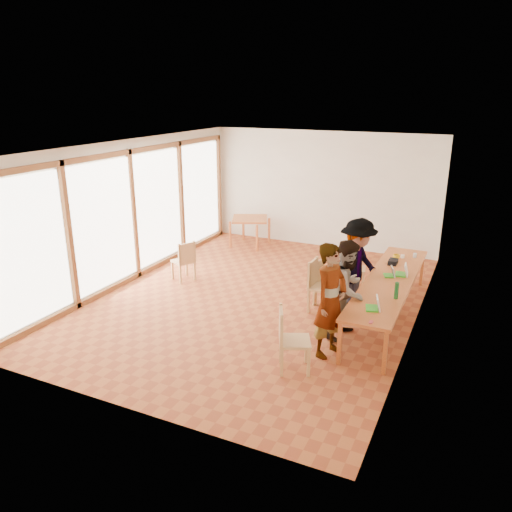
{
  "coord_description": "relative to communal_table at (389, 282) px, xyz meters",
  "views": [
    {
      "loc": [
        3.86,
        -8.32,
        3.96
      ],
      "look_at": [
        0.22,
        -0.56,
        1.1
      ],
      "focal_mm": 35.0,
      "sensor_mm": 36.0,
      "label": 1
    }
  ],
  "objects": [
    {
      "name": "black_pouch",
      "position": [
        -0.11,
        0.87,
        0.09
      ],
      "size": [
        0.16,
        0.26,
        0.09
      ],
      "primitive_type": "cube",
      "color": "black",
      "rests_on": "communal_table"
    },
    {
      "name": "person_far",
      "position": [
        -0.6,
        0.01,
        0.2
      ],
      "size": [
        1.03,
        1.32,
        1.8
      ],
      "primitive_type": "imported",
      "rotation": [
        0.0,
        0.0,
        1.22
      ],
      "color": "gray",
      "rests_on": "ground"
    },
    {
      "name": "yellow_mug",
      "position": [
        -0.1,
        1.17,
        0.1
      ],
      "size": [
        0.18,
        0.18,
        0.11
      ],
      "primitive_type": "imported",
      "rotation": [
        0.0,
        0.0,
        0.36
      ],
      "color": "gold",
      "rests_on": "communal_table"
    },
    {
      "name": "wall_front",
      "position": [
        -2.5,
        -4.2,
        0.8
      ],
      "size": [
        6.0,
        0.1,
        3.0
      ],
      "primitive_type": "cube",
      "color": "silver",
      "rests_on": "ground"
    },
    {
      "name": "person_mid",
      "position": [
        -0.5,
        -0.98,
        0.14
      ],
      "size": [
        0.74,
        0.89,
        1.68
      ],
      "primitive_type": "imported",
      "rotation": [
        0.0,
        0.0,
        1.44
      ],
      "color": "gray",
      "rests_on": "ground"
    },
    {
      "name": "ceiling",
      "position": [
        -2.5,
        -0.2,
        2.32
      ],
      "size": [
        6.0,
        8.0,
        0.04
      ],
      "primitive_type": "cube",
      "color": "white",
      "rests_on": "wall_back"
    },
    {
      "name": "side_table",
      "position": [
        -4.22,
        3.0,
        -0.03
      ],
      "size": [
        0.9,
        0.9,
        0.75
      ],
      "rotation": [
        0.0,
        0.0,
        0.42
      ],
      "color": "#C3602B",
      "rests_on": "ground"
    },
    {
      "name": "laptop_mid",
      "position": [
        -0.02,
        0.18,
        0.1
      ],
      "size": [
        0.25,
        0.26,
        0.18
      ],
      "rotation": [
        0.0,
        0.0,
        0.37
      ],
      "color": "green",
      "rests_on": "communal_table"
    },
    {
      "name": "chair_spare",
      "position": [
        -4.34,
        0.04,
        -0.16
      ],
      "size": [
        0.56,
        0.56,
        0.47
      ],
      "rotation": [
        0.0,
        0.0,
        2.66
      ],
      "color": "tan",
      "rests_on": "ground"
    },
    {
      "name": "chair_near",
      "position": [
        -0.99,
        -2.41,
        -0.11
      ],
      "size": [
        0.6,
        0.6,
        0.52
      ],
      "rotation": [
        0.0,
        0.0,
        0.43
      ],
      "color": "tan",
      "rests_on": "ground"
    },
    {
      "name": "condiment_cup",
      "position": [
        -0.0,
        1.35,
        0.08
      ],
      "size": [
        0.08,
        0.08,
        0.06
      ],
      "primitive_type": "cylinder",
      "color": "white",
      "rests_on": "communal_table"
    },
    {
      "name": "ground",
      "position": [
        -2.5,
        -0.2,
        -0.7
      ],
      "size": [
        8.0,
        8.0,
        0.0
      ],
      "primitive_type": "plane",
      "color": "#A35127",
      "rests_on": "ground"
    },
    {
      "name": "green_bottle",
      "position": [
        0.25,
        -0.82,
        0.19
      ],
      "size": [
        0.07,
        0.07,
        0.28
      ],
      "primitive_type": "cylinder",
      "color": "#19632A",
      "rests_on": "communal_table"
    },
    {
      "name": "window_wall",
      "position": [
        -5.46,
        -0.2,
        0.8
      ],
      "size": [
        0.1,
        8.0,
        3.0
      ],
      "primitive_type": "cube",
      "color": "white",
      "rests_on": "ground"
    },
    {
      "name": "clear_glass",
      "position": [
        0.22,
        1.47,
        0.09
      ],
      "size": [
        0.07,
        0.07,
        0.09
      ],
      "primitive_type": "cylinder",
      "color": "silver",
      "rests_on": "communal_table"
    },
    {
      "name": "chair_far",
      "position": [
        -1.29,
        0.14,
        -0.17
      ],
      "size": [
        0.46,
        0.46,
        0.47
      ],
      "rotation": [
        0.0,
        0.0,
        -0.12
      ],
      "color": "tan",
      "rests_on": "ground"
    },
    {
      "name": "pink_phone",
      "position": [
        0.09,
        -1.87,
        0.05
      ],
      "size": [
        0.05,
        0.1,
        0.01
      ],
      "primitive_type": "cube",
      "color": "#C13947",
      "rests_on": "communal_table"
    },
    {
      "name": "laptop_far",
      "position": [
        0.18,
        0.33,
        0.11
      ],
      "size": [
        0.25,
        0.28,
        0.22
      ],
      "rotation": [
        0.0,
        0.0,
        0.11
      ],
      "color": "green",
      "rests_on": "communal_table"
    },
    {
      "name": "laptop_near",
      "position": [
        0.04,
        -1.38,
        0.11
      ],
      "size": [
        0.28,
        0.3,
        0.21
      ],
      "rotation": [
        0.0,
        0.0,
        0.26
      ],
      "color": "green",
      "rests_on": "communal_table"
    },
    {
      "name": "wall_back",
      "position": [
        -2.5,
        3.8,
        0.8
      ],
      "size": [
        6.0,
        0.1,
        3.0
      ],
      "primitive_type": "cube",
      "color": "silver",
      "rests_on": "ground"
    },
    {
      "name": "person_near",
      "position": [
        -0.58,
        -1.7,
        0.2
      ],
      "size": [
        0.62,
        0.76,
        1.81
      ],
      "primitive_type": "imported",
      "rotation": [
        0.0,
        0.0,
        1.26
      ],
      "color": "gray",
      "rests_on": "ground"
    },
    {
      "name": "wall_right",
      "position": [
        0.5,
        -0.2,
        0.8
      ],
      "size": [
        0.1,
        8.0,
        3.0
      ],
      "primitive_type": "cube",
      "color": "silver",
      "rests_on": "ground"
    },
    {
      "name": "chair_mid",
      "position": [
        -1.28,
        -0.19,
        -0.1
      ],
      "size": [
        0.47,
        0.47,
        0.52
      ],
      "rotation": [
        0.0,
        0.0,
        -0.03
      ],
      "color": "tan",
      "rests_on": "ground"
    },
    {
      "name": "chair_empty",
      "position": [
        -1.0,
        1.19,
        -0.16
      ],
      "size": [
        0.48,
        0.48,
        0.47
      ],
      "rotation": [
        0.0,
        0.0,
        0.19
      ],
      "color": "tan",
      "rests_on": "ground"
    },
    {
      "name": "communal_table",
      "position": [
        0.0,
        0.0,
        0.0
      ],
      "size": [
        0.8,
        4.0,
        0.75
      ],
      "color": "#C3602B",
      "rests_on": "ground"
    }
  ]
}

